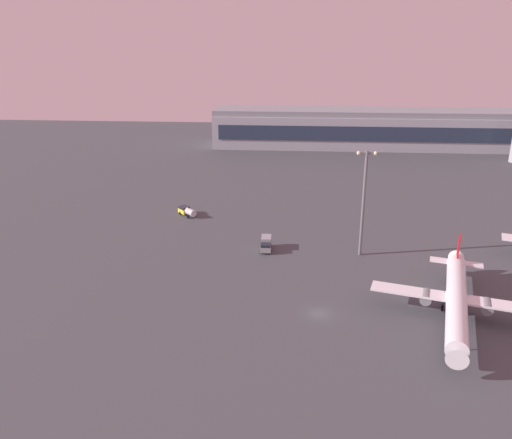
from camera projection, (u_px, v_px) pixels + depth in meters
The scene contains 6 objects.
ground_plane at pixel (319, 314), 94.63m from camera, with size 416.00×416.00×0.00m, color #424449.
terminal_building at pixel (373, 129), 228.38m from camera, with size 139.33×22.40×16.40m.
airplane_terminal_side at pixel (456, 299), 92.13m from camera, with size 29.71×37.85×9.87m.
fuel_truck at pixel (187, 211), 144.53m from camera, with size 5.88×6.00×2.35m.
catering_truck at pixel (266, 244), 121.62m from camera, with size 2.42×5.66×3.05m.
apron_light_central at pixel (364, 197), 114.87m from camera, with size 4.80×0.90×24.32m.
Camera 1 is at (-5.37, -83.74, 48.37)m, focal length 36.54 mm.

